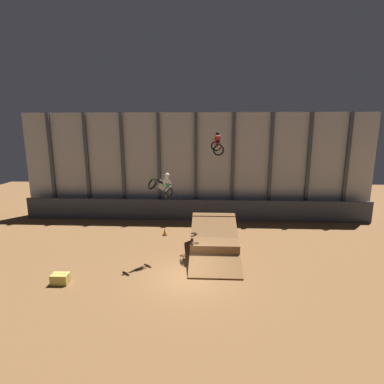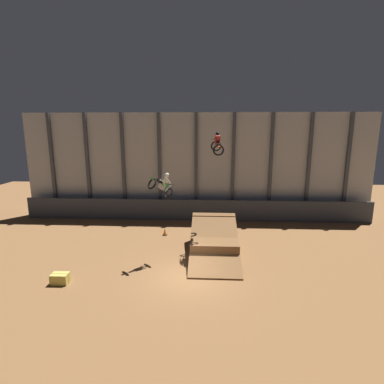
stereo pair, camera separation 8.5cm
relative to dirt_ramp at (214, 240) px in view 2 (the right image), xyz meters
name	(u,v)px [view 2 (the right image)]	position (x,y,z in m)	size (l,w,h in m)	color
ground_plane	(187,278)	(-1.56, -3.92, -0.73)	(60.00, 60.00, 0.00)	brown
arena_back_wall	(196,166)	(-1.56, 8.09, 4.09)	(32.00, 0.40, 9.65)	#ADB2B7
lower_barrier	(196,210)	(-1.56, 6.93, 0.23)	(31.36, 0.20, 1.92)	#383D47
dirt_ramp	(214,240)	(0.00, 0.00, 0.00)	(3.11, 6.16, 2.22)	brown
rider_bike_left_air	(162,185)	(-3.27, -1.48, 4.10)	(1.72, 1.67, 1.68)	black
rider_bike_right_air	(217,145)	(0.14, 0.69, 6.44)	(0.87, 1.84, 1.54)	black
traffic_cone_near_ramp	(165,232)	(-3.80, 2.84, -0.45)	(0.36, 0.36, 0.58)	black
hay_bale_trackside	(60,279)	(-8.38, -4.92, -0.45)	(0.91, 0.62, 0.57)	#CCB751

